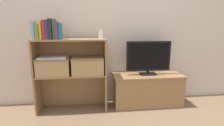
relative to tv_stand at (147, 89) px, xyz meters
name	(u,v)px	position (x,y,z in m)	size (l,w,h in m)	color
ground_plane	(113,112)	(-0.49, -0.18, -0.21)	(16.00, 16.00, 0.00)	brown
wall_back	(110,16)	(-0.49, 0.22, 0.99)	(10.00, 0.05, 2.40)	beige
tv_stand	(147,89)	(0.00, 0.00, 0.00)	(0.93, 0.38, 0.43)	olive
tv	(148,57)	(0.00, 0.00, 0.45)	(0.59, 0.14, 0.45)	black
bookshelf_lower_tier	(73,86)	(-1.00, 0.02, 0.08)	(0.86, 0.29, 0.47)	olive
bookshelf_upper_tier	(71,51)	(-1.00, 0.02, 0.54)	(0.86, 0.29, 0.44)	olive
book_skyblue	(34,30)	(-1.39, -0.08, 0.80)	(0.03, 0.13, 0.21)	#709ECC
book_olive	(38,32)	(-1.35, -0.08, 0.78)	(0.04, 0.15, 0.18)	olive
book_mustard	(41,30)	(-1.31, -0.08, 0.80)	(0.03, 0.13, 0.21)	gold
book_crimson	(45,30)	(-1.27, -0.08, 0.81)	(0.03, 0.13, 0.22)	#B22328
book_navy	(48,30)	(-1.24, -0.08, 0.81)	(0.03, 0.14, 0.22)	navy
book_charcoal	(51,29)	(-1.20, -0.08, 0.81)	(0.04, 0.15, 0.23)	#232328
book_forest	(55,29)	(-1.16, -0.08, 0.81)	(0.03, 0.13, 0.23)	#286638
book_plum	(57,31)	(-1.13, -0.08, 0.80)	(0.03, 0.15, 0.20)	#6B2D66
book_teal	(61,31)	(-1.10, -0.08, 0.79)	(0.03, 0.12, 0.18)	#1E7075
baby_monitor	(101,34)	(-0.63, -0.03, 0.75)	(0.05, 0.03, 0.13)	white
storage_basket_left	(54,66)	(-1.21, -0.05, 0.38)	(0.39, 0.26, 0.21)	tan
storage_basket_right	(88,65)	(-0.79, -0.05, 0.38)	(0.39, 0.26, 0.21)	tan
laptop	(53,57)	(-1.21, -0.05, 0.48)	(0.33, 0.23, 0.02)	#BCBCC1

